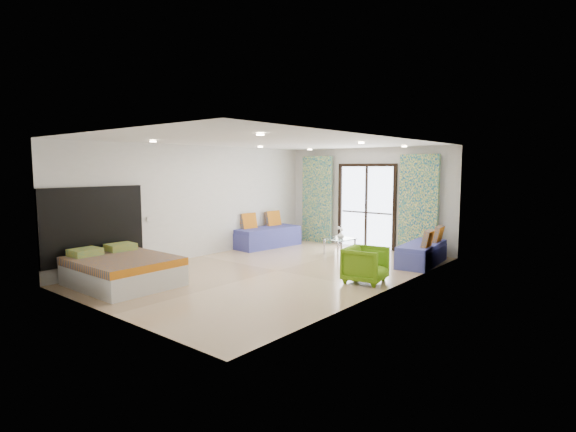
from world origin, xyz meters
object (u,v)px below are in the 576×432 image
Objects in this scene: bed at (122,270)px; daybed_left at (267,236)px; coffee_table at (340,240)px; daybed_right at (422,253)px; armchair at (366,263)px.

daybed_left is (-0.64, 4.72, 0.02)m from bed.
bed is 4.76m from daybed_left.
bed is at bearing -106.76° from coffee_table.
coffee_table is (-2.07, -0.21, 0.10)m from daybed_right.
coffee_table reaches higher than bed.
bed is at bearing -76.04° from daybed_left.
bed is 5.27m from coffee_table.
daybed_right is at bearing 13.45° from daybed_left.
daybed_left reaches higher than bed.
daybed_right is at bearing -14.36° from armchair.
coffee_table is at bearing 33.90° from armchair.
daybed_left is at bearing -178.78° from daybed_right.
daybed_left is at bearing 58.21° from armchair.
armchair is (-0.19, -2.21, 0.11)m from daybed_right.
bed is at bearing 122.56° from armchair.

